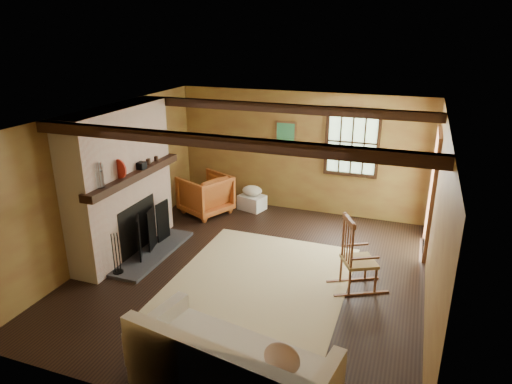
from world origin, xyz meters
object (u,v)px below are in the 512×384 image
at_px(fireplace, 122,188).
at_px(rocking_chair, 356,259).
at_px(laundry_basket, 252,202).
at_px(armchair, 205,194).
at_px(sofa, 230,372).

bearing_deg(fireplace, rocking_chair, 1.45).
bearing_deg(laundry_basket, rocking_chair, -43.69).
height_order(fireplace, rocking_chair, fireplace).
bearing_deg(laundry_basket, fireplace, -118.69).
relative_size(rocking_chair, laundry_basket, 2.22).
xyz_separation_m(rocking_chair, armchair, (-3.24, 1.82, -0.07)).
bearing_deg(fireplace, armchair, 74.89).
bearing_deg(sofa, fireplace, 150.12).
xyz_separation_m(laundry_basket, armchair, (-0.81, -0.50, 0.25)).
bearing_deg(sofa, rocking_chair, 80.58).
xyz_separation_m(rocking_chair, sofa, (-0.88, -2.50, -0.17)).
relative_size(sofa, armchair, 2.51).
bearing_deg(rocking_chair, armchair, 32.81).
distance_m(rocking_chair, sofa, 2.66).
height_order(fireplace, armchair, fireplace).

